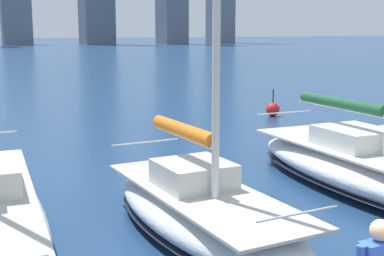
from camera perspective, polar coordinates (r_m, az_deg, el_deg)
sailboat_forest at (r=15.61m, az=18.02°, el=-3.96°), size 2.98×9.21×11.42m
sailboat_orange at (r=11.70m, az=1.08°, el=-8.43°), size 2.88×7.09×10.48m
channel_buoy at (r=27.81m, az=8.61°, el=1.98°), size 0.70×0.70×1.40m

